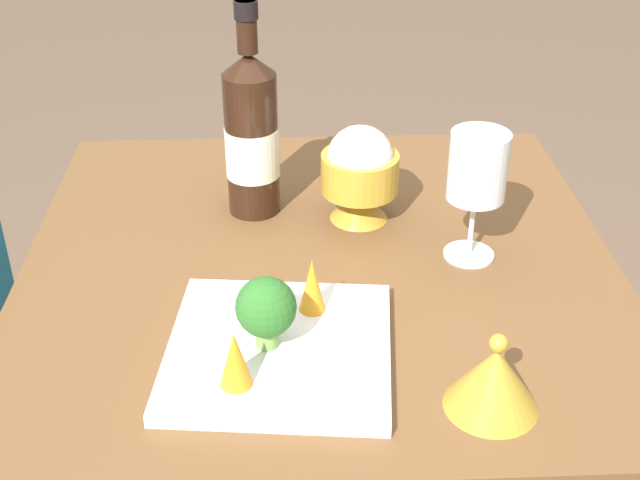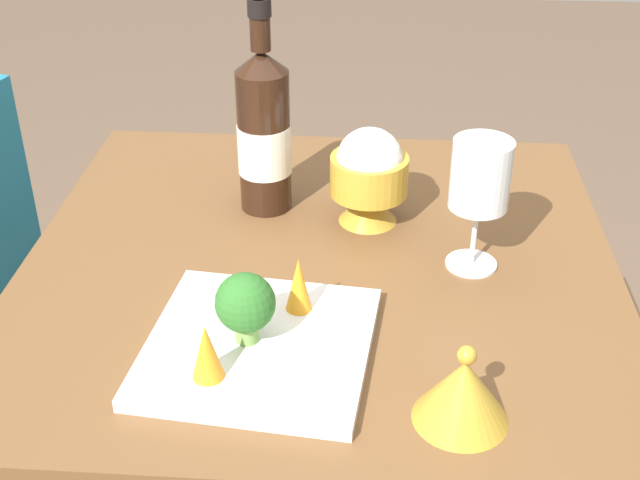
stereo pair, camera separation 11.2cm
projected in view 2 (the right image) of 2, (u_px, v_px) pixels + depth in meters
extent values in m
cube|color=brown|center=(320.00, 272.00, 1.15)|extent=(0.79, 0.79, 0.04)
cylinder|color=brown|center=(160.00, 329.00, 1.65)|extent=(0.05, 0.05, 0.70)
cylinder|color=brown|center=(509.00, 345.00, 1.61)|extent=(0.05, 0.05, 0.70)
cylinder|color=black|center=(47.00, 376.00, 1.73)|extent=(0.03, 0.03, 0.43)
cylinder|color=black|center=(264.00, 142.00, 1.21)|extent=(0.08, 0.08, 0.21)
cone|color=black|center=(261.00, 61.00, 1.15)|extent=(0.08, 0.08, 0.03)
cylinder|color=black|center=(260.00, 24.00, 1.12)|extent=(0.03, 0.03, 0.07)
cylinder|color=black|center=(259.00, 7.00, 1.11)|extent=(0.03, 0.03, 0.02)
cylinder|color=silver|center=(264.00, 148.00, 1.22)|extent=(0.08, 0.08, 0.07)
cylinder|color=white|center=(471.00, 265.00, 1.12)|extent=(0.07, 0.07, 0.00)
cylinder|color=white|center=(474.00, 236.00, 1.10)|extent=(0.01, 0.01, 0.08)
cylinder|color=white|center=(481.00, 175.00, 1.05)|extent=(0.08, 0.08, 0.09)
cone|color=gold|center=(368.00, 206.00, 1.22)|extent=(0.08, 0.08, 0.04)
cylinder|color=gold|center=(369.00, 175.00, 1.19)|extent=(0.11, 0.11, 0.05)
sphere|color=white|center=(370.00, 161.00, 1.18)|extent=(0.09, 0.09, 0.09)
cone|color=gold|center=(463.00, 391.00, 0.86)|extent=(0.10, 0.10, 0.07)
sphere|color=gold|center=(467.00, 355.00, 0.83)|extent=(0.02, 0.02, 0.02)
cube|color=white|center=(259.00, 346.00, 0.97)|extent=(0.27, 0.27, 0.02)
cylinder|color=#729E4C|center=(247.00, 330.00, 0.96)|extent=(0.03, 0.03, 0.03)
sphere|color=#2D6B28|center=(245.00, 303.00, 0.94)|extent=(0.07, 0.07, 0.07)
cone|color=orange|center=(299.00, 284.00, 1.00)|extent=(0.03, 0.03, 0.07)
cone|color=orange|center=(207.00, 352.00, 0.89)|extent=(0.03, 0.03, 0.07)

